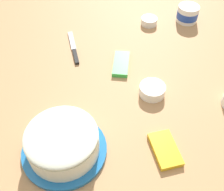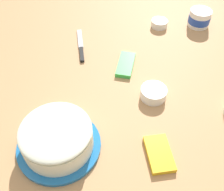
{
  "view_description": "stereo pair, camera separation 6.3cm",
  "coord_description": "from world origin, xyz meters",
  "views": [
    {
      "loc": [
        -0.75,
        0.17,
        0.77
      ],
      "look_at": [
        -0.1,
        0.09,
        0.04
      ],
      "focal_mm": 42.5,
      "sensor_mm": 36.0,
      "label": 1
    },
    {
      "loc": [
        -0.75,
        0.11,
        0.77
      ],
      "look_at": [
        -0.1,
        0.09,
        0.04
      ],
      "focal_mm": 42.5,
      "sensor_mm": 36.0,
      "label": 2
    }
  ],
  "objects": [
    {
      "name": "frosting_tub",
      "position": [
        0.4,
        -0.35,
        0.04
      ],
      "size": [
        0.11,
        0.11,
        0.08
      ],
      "color": "white",
      "rests_on": "ground_plane"
    },
    {
      "name": "frosted_cake",
      "position": [
        -0.29,
        0.27,
        0.05
      ],
      "size": [
        0.27,
        0.27,
        0.11
      ],
      "color": "#1E6BB2",
      "rests_on": "ground_plane"
    },
    {
      "name": "candy_box_upper",
      "position": [
        0.1,
        0.03,
        0.01
      ],
      "size": [
        0.16,
        0.1,
        0.02
      ],
      "primitive_type": "cube",
      "rotation": [
        0.0,
        0.0,
        -0.22
      ],
      "color": "green",
      "rests_on": "ground_plane"
    },
    {
      "name": "sprinkle_bowl_blue",
      "position": [
        -0.08,
        -0.06,
        0.02
      ],
      "size": [
        0.1,
        0.1,
        0.04
      ],
      "color": "white",
      "rests_on": "ground_plane"
    },
    {
      "name": "spreading_knife",
      "position": [
        0.22,
        0.23,
        0.01
      ],
      "size": [
        0.24,
        0.05,
        0.01
      ],
      "color": "silver",
      "rests_on": "ground_plane"
    },
    {
      "name": "sprinkle_bowl_yellow",
      "position": [
        0.39,
        -0.15,
        0.02
      ],
      "size": [
        0.08,
        0.08,
        0.04
      ],
      "color": "white",
      "rests_on": "ground_plane"
    },
    {
      "name": "candy_box_lower",
      "position": [
        -0.33,
        -0.05,
        0.01
      ],
      "size": [
        0.14,
        0.09,
        0.02
      ],
      "primitive_type": "cube",
      "rotation": [
        0.0,
        0.0,
        0.13
      ],
      "color": "yellow",
      "rests_on": "ground_plane"
    },
    {
      "name": "ground_plane",
      "position": [
        0.0,
        0.0,
        0.0
      ],
      "size": [
        1.54,
        1.54,
        0.0
      ],
      "primitive_type": "plane",
      "color": "tan"
    }
  ]
}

